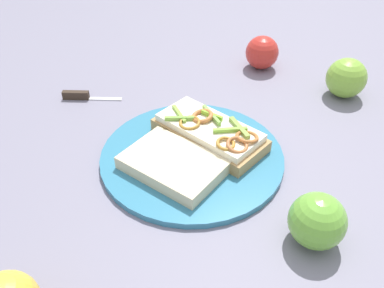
# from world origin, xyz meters

# --- Properties ---
(ground_plane) EXTENTS (2.00, 2.00, 0.00)m
(ground_plane) POSITION_xyz_m (0.00, 0.00, 0.00)
(ground_plane) COLOR slate
(ground_plane) RESTS_ON ground
(plate) EXTENTS (0.29, 0.29, 0.01)m
(plate) POSITION_xyz_m (0.00, 0.00, 0.01)
(plate) COLOR teal
(plate) RESTS_ON ground_plane
(sandwich) EXTENTS (0.19, 0.10, 0.04)m
(sandwich) POSITION_xyz_m (-0.01, -0.05, 0.03)
(sandwich) COLOR tan
(sandwich) RESTS_ON plate
(bread_slice_side) EXTENTS (0.15, 0.10, 0.02)m
(bread_slice_side) POSITION_xyz_m (0.00, 0.05, 0.02)
(bread_slice_side) COLOR beige
(bread_slice_side) RESTS_ON plate
(apple_0) EXTENTS (0.10, 0.10, 0.07)m
(apple_0) POSITION_xyz_m (-0.22, 0.03, 0.04)
(apple_0) COLOR #68AB38
(apple_0) RESTS_ON ground_plane
(apple_2) EXTENTS (0.09, 0.09, 0.07)m
(apple_2) POSITION_xyz_m (0.07, -0.34, 0.04)
(apple_2) COLOR red
(apple_2) RESTS_ON ground_plane
(apple_3) EXTENTS (0.08, 0.08, 0.08)m
(apple_3) POSITION_xyz_m (-0.12, -0.34, 0.04)
(apple_3) COLOR #7EB23A
(apple_3) RESTS_ON ground_plane
(knife) EXTENTS (0.10, 0.07, 0.02)m
(knife) POSITION_xyz_m (0.28, -0.02, 0.01)
(knife) COLOR silver
(knife) RESTS_ON ground_plane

